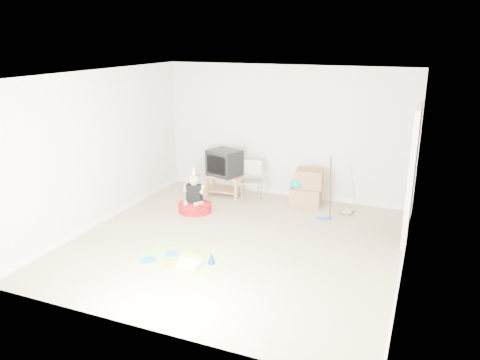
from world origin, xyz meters
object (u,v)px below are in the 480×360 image
at_px(seated_woman, 195,202).
at_px(tv_stand, 225,183).
at_px(crt_tv, 224,163).
at_px(folding_chair, 251,182).
at_px(birthday_cake, 189,264).
at_px(cardboard_boxes, 307,189).

bearing_deg(seated_woman, tv_stand, 84.05).
distance_m(crt_tv, folding_chair, 0.71).
bearing_deg(birthday_cake, folding_chair, 93.53).
relative_size(tv_stand, seated_woman, 0.80).
xyz_separation_m(folding_chair, cardboard_boxes, (1.07, 0.15, -0.05)).
bearing_deg(tv_stand, crt_tv, -63.43).
height_order(cardboard_boxes, birthday_cake, cardboard_boxes).
bearing_deg(crt_tv, cardboard_boxes, 18.12).
relative_size(crt_tv, cardboard_boxes, 0.83).
height_order(tv_stand, crt_tv, crt_tv).
height_order(crt_tv, seated_woman, crt_tv).
bearing_deg(cardboard_boxes, birthday_cake, -106.27).
bearing_deg(crt_tv, birthday_cake, -57.20).
bearing_deg(crt_tv, tv_stand, 134.35).
relative_size(folding_chair, seated_woman, 0.93).
xyz_separation_m(tv_stand, birthday_cake, (0.82, -3.04, -0.21)).
bearing_deg(tv_stand, folding_chair, -12.50).
relative_size(tv_stand, folding_chair, 0.86).
distance_m(folding_chair, cardboard_boxes, 1.08).
xyz_separation_m(folding_chair, birthday_cake, (0.18, -2.90, -0.36)).
relative_size(crt_tv, birthday_cake, 1.91).
relative_size(cardboard_boxes, seated_woman, 0.82).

